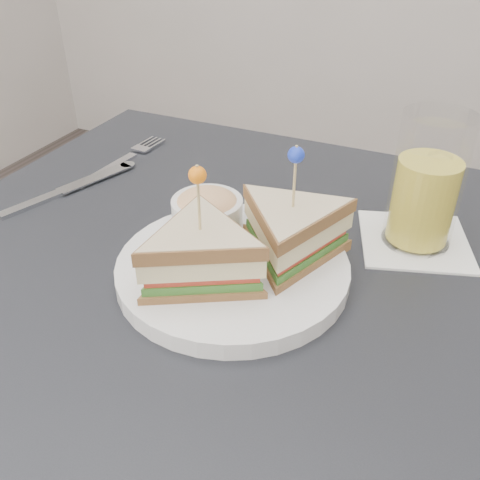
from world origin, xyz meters
name	(u,v)px	position (x,y,z in m)	size (l,w,h in m)	color
table	(228,334)	(0.00, 0.00, 0.67)	(0.80, 0.80, 0.75)	black
plate_meal	(240,245)	(0.01, 0.01, 0.79)	(0.28, 0.26, 0.15)	white
cutlery_fork	(126,158)	(-0.27, 0.21, 0.75)	(0.04, 0.19, 0.01)	silver
cutlery_knife	(66,190)	(-0.29, 0.09, 0.75)	(0.08, 0.21, 0.01)	#B6BDC2
drink_set	(426,190)	(0.17, 0.16, 0.82)	(0.15, 0.15, 0.16)	white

